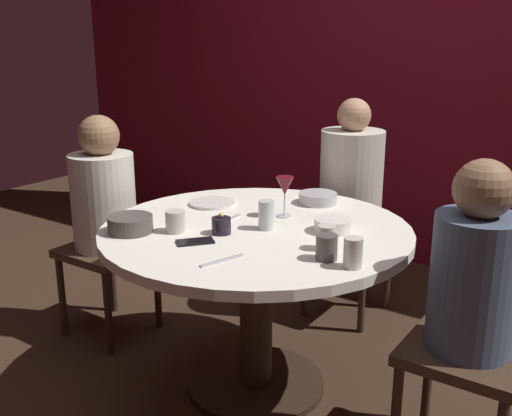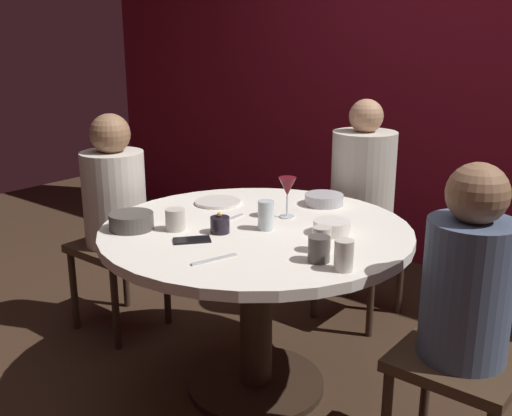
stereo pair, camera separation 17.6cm
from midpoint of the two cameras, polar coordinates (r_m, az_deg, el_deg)
ground_plane at (r=2.76m, az=-1.91°, el=-16.65°), size 8.00×8.00×0.00m
back_wall at (r=3.99m, az=14.44°, el=12.96°), size 6.00×0.10×2.60m
dining_table at (r=2.49m, az=-2.03°, el=-5.39°), size 1.27×1.27×0.74m
seated_diner_left at (r=3.05m, az=-15.98°, el=0.55°), size 0.40×0.40×1.13m
seated_diner_back at (r=3.17m, az=7.50°, el=2.13°), size 0.40×0.40×1.19m
seated_diner_right at (r=2.09m, az=17.81°, el=-7.09°), size 0.40×0.40×1.13m
candle_holder at (r=2.35m, az=-5.48°, el=-1.70°), size 0.08×0.08×0.09m
wine_glass at (r=2.53m, az=0.79°, el=1.93°), size 0.08×0.08×0.18m
dinner_plate at (r=2.76m, az=-6.04°, el=0.46°), size 0.21×0.21×0.01m
cell_phone at (r=2.27m, az=-8.06°, el=-3.23°), size 0.14×0.15×0.01m
bowl_serving_large at (r=2.77m, az=4.13°, el=0.93°), size 0.18×0.18×0.05m
bowl_salad_center at (r=2.38m, az=5.22°, el=-1.67°), size 0.15×0.15×0.05m
bowl_small_white at (r=2.43m, az=-13.97°, el=-1.52°), size 0.18×0.18×0.07m
cup_near_candle at (r=2.18m, az=4.51°, el=-2.85°), size 0.07×0.07×0.09m
cup_by_left_diner at (r=2.39m, az=-1.09°, el=-0.69°), size 0.06×0.06×0.12m
cup_by_right_diner at (r=2.02m, az=6.81°, el=-4.31°), size 0.06×0.06×0.11m
cup_center_front at (r=2.39m, az=-9.81°, el=-1.30°), size 0.08×0.08×0.09m
cup_far_edge at (r=2.08m, az=4.37°, el=-3.80°), size 0.08×0.08×0.09m
fork_near_plate at (r=2.52m, az=-4.75°, el=-1.19°), size 0.02×0.18×0.01m
knife_near_plate at (r=2.08m, az=-5.68°, el=-5.04°), size 0.07×0.18×0.01m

